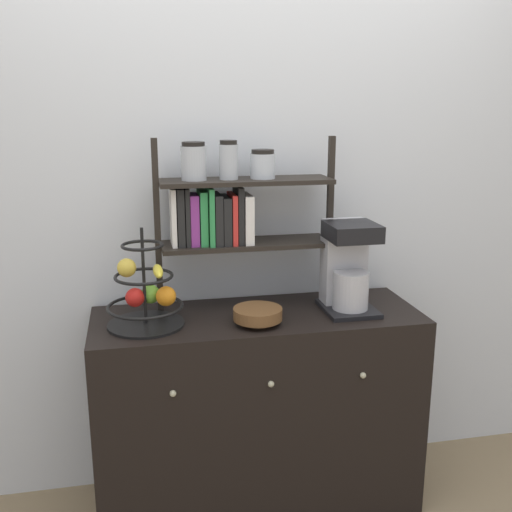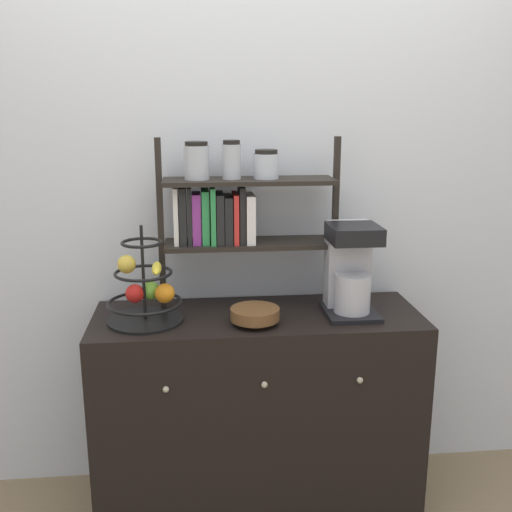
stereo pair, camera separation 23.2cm
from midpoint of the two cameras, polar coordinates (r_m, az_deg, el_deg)
name	(u,v)px [view 2 (the right image)]	position (r m, az deg, el deg)	size (l,w,h in m)	color
wall_back	(251,191)	(2.55, 2.12, 6.16)	(7.00, 0.05, 2.60)	silver
sideboard	(258,411)	(2.56, 2.82, -14.57)	(1.31, 0.49, 0.85)	black
coffee_maker	(350,269)	(2.41, 11.70, -1.22)	(0.20, 0.25, 0.36)	black
fruit_stand	(145,291)	(2.30, -7.69, -3.35)	(0.29, 0.29, 0.38)	black
wooden_bowl	(255,315)	(2.28, 2.82, -5.65)	(0.19, 0.19, 0.06)	brown
shelf_hutch	(229,206)	(2.39, 0.17, 4.79)	(0.73, 0.20, 0.69)	black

